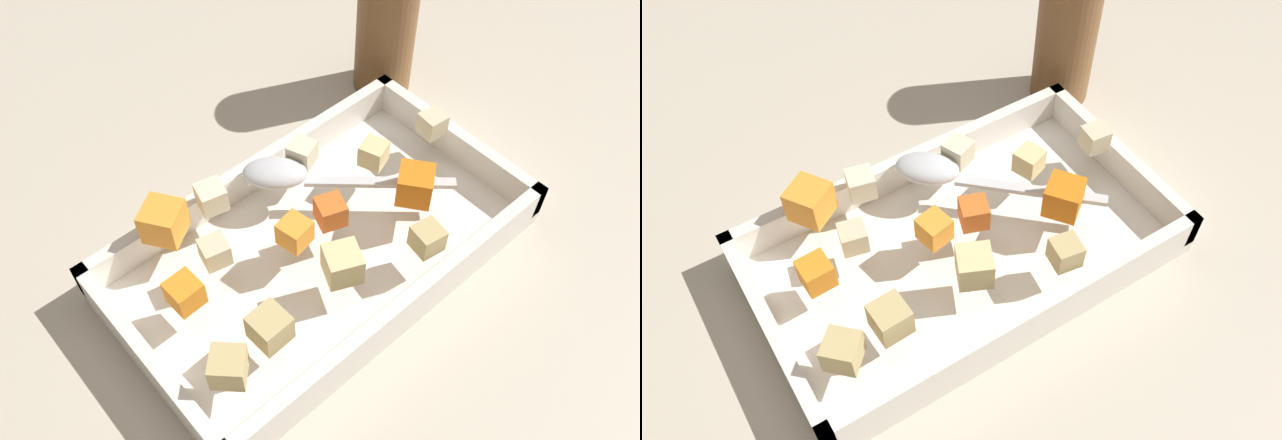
{
  "view_description": "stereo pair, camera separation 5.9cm",
  "coord_description": "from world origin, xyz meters",
  "views": [
    {
      "loc": [
        0.24,
        0.28,
        0.52
      ],
      "look_at": [
        0.01,
        0.02,
        0.06
      ],
      "focal_mm": 37.78,
      "sensor_mm": 36.0,
      "label": 1
    },
    {
      "loc": [
        0.2,
        0.32,
        0.52
      ],
      "look_at": [
        0.01,
        0.02,
        0.06
      ],
      "focal_mm": 37.78,
      "sensor_mm": 36.0,
      "label": 2
    }
  ],
  "objects": [
    {
      "name": "carrot_chunk_heap_side",
      "position": [
        0.03,
        0.01,
        0.06
      ],
      "size": [
        0.03,
        0.03,
        0.02
      ],
      "primitive_type": "cube",
      "rotation": [
        0.0,
        0.0,
        1.76
      ],
      "color": "orange",
      "rests_on": "baking_dish"
    },
    {
      "name": "carrot_chunk_back_center",
      "position": [
        -0.01,
        0.02,
        0.06
      ],
      "size": [
        0.03,
        0.03,
        0.02
      ],
      "primitive_type": "cube",
      "rotation": [
        0.0,
        0.0,
        2.8
      ],
      "color": "orange",
      "rests_on": "baking_dish"
    },
    {
      "name": "potato_chunk_under_handle",
      "position": [
        -0.03,
        -0.05,
        0.06
      ],
      "size": [
        0.03,
        0.03,
        0.02
      ],
      "primitive_type": "cube",
      "rotation": [
        0.0,
        0.0,
        5.09
      ],
      "color": "beige",
      "rests_on": "baking_dish"
    },
    {
      "name": "ground_plane",
      "position": [
        0.0,
        0.0,
        0.0
      ],
      "size": [
        4.0,
        4.0,
        0.0
      ],
      "primitive_type": "plane",
      "color": "#BCB29E"
    },
    {
      "name": "potato_chunk_heap_top",
      "position": [
        -0.16,
        0.0,
        0.06
      ],
      "size": [
        0.02,
        0.02,
        0.02
      ],
      "primitive_type": "cube",
      "rotation": [
        0.0,
        0.0,
        1.47
      ],
      "color": "beige",
      "rests_on": "baking_dish"
    },
    {
      "name": "potato_chunk_mid_right",
      "position": [
        0.11,
        0.07,
        0.06
      ],
      "size": [
        0.03,
        0.03,
        0.03
      ],
      "primitive_type": "cube",
      "rotation": [
        0.0,
        0.0,
        3.19
      ],
      "color": "tan",
      "rests_on": "baking_dish"
    },
    {
      "name": "potato_chunk_mid_left",
      "position": [
        0.15,
        0.08,
        0.06
      ],
      "size": [
        0.04,
        0.04,
        0.03
      ],
      "primitive_type": "cube",
      "rotation": [
        0.0,
        0.0,
        0.79
      ],
      "color": "tan",
      "rests_on": "baking_dish"
    },
    {
      "name": "pepper_mill",
      "position": [
        -0.21,
        -0.12,
        0.09
      ],
      "size": [
        0.07,
        0.07,
        0.21
      ],
      "color": "brown",
      "rests_on": "ground_plane"
    },
    {
      "name": "baking_dish",
      "position": [
        0.01,
        0.02,
        0.01
      ],
      "size": [
        0.38,
        0.22,
        0.05
      ],
      "color": "white",
      "rests_on": "ground_plane"
    },
    {
      "name": "carrot_chunk_front_center",
      "position": [
        0.11,
        -0.07,
        0.07
      ],
      "size": [
        0.05,
        0.05,
        0.03
      ],
      "primitive_type": "cube",
      "rotation": [
        0.0,
        0.0,
        2.16
      ],
      "color": "orange",
      "rests_on": "baking_dish"
    },
    {
      "name": "potato_chunk_far_left",
      "position": [
        -0.05,
        0.09,
        0.06
      ],
      "size": [
        0.03,
        0.03,
        0.02
      ],
      "primitive_type": "cube",
      "rotation": [
        0.0,
        0.0,
        6.12
      ],
      "color": "tan",
      "rests_on": "baking_dish"
    },
    {
      "name": "carrot_chunk_rim_edge",
      "position": [
        -0.08,
        0.05,
        0.07
      ],
      "size": [
        0.04,
        0.04,
        0.03
      ],
      "primitive_type": "cube",
      "rotation": [
        0.0,
        0.0,
        5.35
      ],
      "color": "orange",
      "rests_on": "baking_dish"
    },
    {
      "name": "potato_chunk_near_spoon",
      "position": [
        0.06,
        -0.07,
        0.06
      ],
      "size": [
        0.03,
        0.03,
        0.02
      ],
      "primitive_type": "cube",
      "rotation": [
        0.0,
        0.0,
        1.34
      ],
      "color": "beige",
      "rests_on": "baking_dish"
    },
    {
      "name": "potato_chunk_far_right",
      "position": [
        0.09,
        -0.02,
        0.06
      ],
      "size": [
        0.03,
        0.03,
        0.02
      ],
      "primitive_type": "cube",
      "rotation": [
        0.0,
        0.0,
        1.35
      ],
      "color": "beige",
      "rests_on": "baking_dish"
    },
    {
      "name": "carrot_chunk_corner_nw",
      "position": [
        0.14,
        -0.0,
        0.06
      ],
      "size": [
        0.03,
        0.03,
        0.03
      ],
      "primitive_type": "cube",
      "rotation": [
        0.0,
        0.0,
        1.61
      ],
      "color": "orange",
      "rests_on": "baking_dish"
    },
    {
      "name": "serving_spoon",
      "position": [
        -0.01,
        -0.04,
        0.06
      ],
      "size": [
        0.16,
        0.15,
        0.02
      ],
      "rotation": [
        0.0,
        0.0,
        2.4
      ],
      "color": "silver",
      "rests_on": "baking_dish"
    },
    {
      "name": "potato_chunk_corner_ne",
      "position": [
        0.02,
        0.06,
        0.06
      ],
      "size": [
        0.04,
        0.04,
        0.03
      ],
      "primitive_type": "cube",
      "rotation": [
        0.0,
        0.0,
        1.15
      ],
      "color": "#E0CC89",
      "rests_on": "baking_dish"
    },
    {
      "name": "potato_chunk_near_right",
      "position": [
        -0.08,
        -0.01,
        0.06
      ],
      "size": [
        0.03,
        0.03,
        0.02
      ],
      "primitive_type": "cube",
      "rotation": [
        0.0,
        0.0,
        3.48
      ],
      "color": "#E0CC89",
      "rests_on": "baking_dish"
    }
  ]
}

